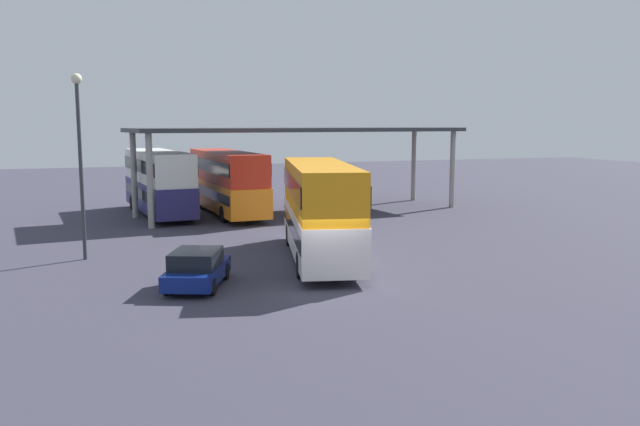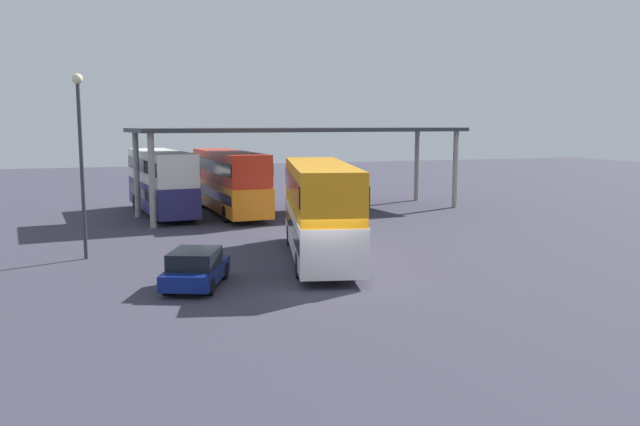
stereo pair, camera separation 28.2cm
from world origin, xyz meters
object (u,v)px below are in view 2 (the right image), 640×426
object	(u,v)px
lamppost_tall	(81,144)
parked_hatchback	(196,268)
double_decker_mid_row	(229,180)
double_decker_main	(320,207)
double_decker_near_canopy	(161,180)

from	to	relation	value
lamppost_tall	parked_hatchback	bearing A→B (deg)	-59.51
double_decker_mid_row	lamppost_tall	bearing A→B (deg)	141.52
double_decker_main	parked_hatchback	size ratio (longest dim) A/B	2.65
double_decker_near_canopy	double_decker_mid_row	size ratio (longest dim) A/B	0.95
double_decker_main	double_decker_mid_row	xyz separation A→B (m)	(-0.91, 15.24, -0.05)
parked_hatchback	double_decker_mid_row	xyz separation A→B (m)	(4.80, 18.30, 1.53)
double_decker_near_canopy	double_decker_main	bearing A→B (deg)	-168.07
double_decker_near_canopy	lamppost_tall	size ratio (longest dim) A/B	1.41
double_decker_main	double_decker_near_canopy	world-z (taller)	double_decker_main
double_decker_main	double_decker_near_canopy	xyz separation A→B (m)	(-5.06, 16.24, -0.02)
parked_hatchback	double_decker_mid_row	size ratio (longest dim) A/B	0.36
double_decker_main	lamppost_tall	distance (m)	10.40
double_decker_main	lamppost_tall	size ratio (longest dim) A/B	1.39
double_decker_main	double_decker_near_canopy	size ratio (longest dim) A/B	0.99
double_decker_main	lamppost_tall	world-z (taller)	lamppost_tall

